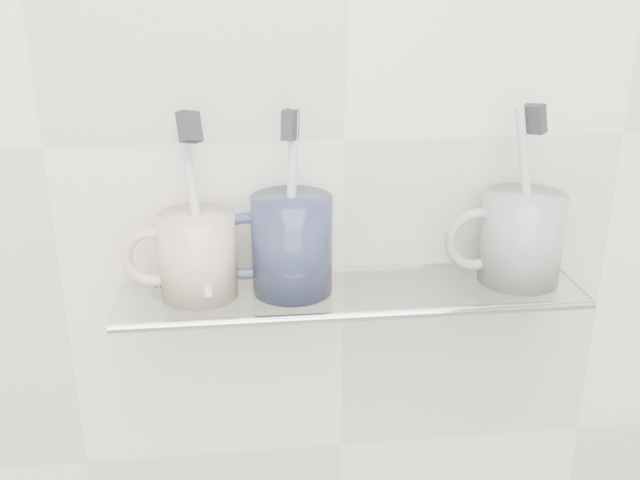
{
  "coord_description": "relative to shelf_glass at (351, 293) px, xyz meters",
  "views": [
    {
      "loc": [
        -0.11,
        0.34,
        1.43
      ],
      "look_at": [
        -0.03,
        1.04,
        1.16
      ],
      "focal_mm": 40.0,
      "sensor_mm": 36.0,
      "label": 1
    }
  ],
  "objects": [
    {
      "name": "wall_back",
      "position": [
        0.0,
        0.06,
        0.15
      ],
      "size": [
        2.5,
        0.0,
        2.5
      ],
      "primitive_type": "plane",
      "rotation": [
        1.57,
        0.0,
        0.0
      ],
      "color": "silver",
      "rests_on": "ground"
    },
    {
      "name": "shelf_glass",
      "position": [
        0.0,
        0.0,
        0.0
      ],
      "size": [
        0.5,
        0.12,
        0.01
      ],
      "primitive_type": "cube",
      "color": "silver",
      "rests_on": "wall_back"
    },
    {
      "name": "shelf_rail",
      "position": [
        0.0,
        -0.06,
        0.0
      ],
      "size": [
        0.5,
        0.01,
        0.01
      ],
      "primitive_type": "cylinder",
      "rotation": [
        0.0,
        1.57,
        0.0
      ],
      "color": "silver",
      "rests_on": "shelf_glass"
    },
    {
      "name": "bracket_left",
      "position": [
        -0.21,
        0.05,
        -0.01
      ],
      "size": [
        0.02,
        0.03,
        0.02
      ],
      "primitive_type": "cylinder",
      "rotation": [
        1.57,
        0.0,
        0.0
      ],
      "color": "silver",
      "rests_on": "wall_back"
    },
    {
      "name": "bracket_right",
      "position": [
        0.21,
        0.05,
        -0.01
      ],
      "size": [
        0.02,
        0.03,
        0.02
      ],
      "primitive_type": "cylinder",
      "rotation": [
        1.57,
        0.0,
        0.0
      ],
      "color": "silver",
      "rests_on": "wall_back"
    },
    {
      "name": "mug_left",
      "position": [
        -0.16,
        0.0,
        0.05
      ],
      "size": [
        0.1,
        0.1,
        0.09
      ],
      "primitive_type": "cylinder",
      "rotation": [
        0.0,
        0.0,
        -0.28
      ],
      "color": "beige",
      "rests_on": "shelf_glass"
    },
    {
      "name": "mug_left_handle",
      "position": [
        -0.21,
        0.0,
        0.05
      ],
      "size": [
        0.07,
        0.01,
        0.07
      ],
      "primitive_type": "torus",
      "rotation": [
        1.57,
        0.0,
        0.0
      ],
      "color": "beige",
      "rests_on": "mug_left"
    },
    {
      "name": "toothbrush_left",
      "position": [
        -0.16,
        0.0,
        0.1
      ],
      "size": [
        0.04,
        0.09,
        0.18
      ],
      "primitive_type": "cylinder",
      "rotation": [
        -0.25,
        -0.37,
        -0.69
      ],
      "color": "silver",
      "rests_on": "mug_left"
    },
    {
      "name": "bristles_left",
      "position": [
        -0.16,
        0.0,
        0.19
      ],
      "size": [
        0.03,
        0.03,
        0.04
      ],
      "primitive_type": "cube",
      "rotation": [
        -0.25,
        -0.37,
        -0.69
      ],
      "color": "#282C2F",
      "rests_on": "toothbrush_left"
    },
    {
      "name": "mug_center",
      "position": [
        -0.06,
        0.0,
        0.06
      ],
      "size": [
        0.1,
        0.1,
        0.11
      ],
      "primitive_type": "cylinder",
      "rotation": [
        0.0,
        0.0,
        -0.2
      ],
      "color": "#1F2641",
      "rests_on": "shelf_glass"
    },
    {
      "name": "mug_center_handle",
      "position": [
        -0.11,
        0.0,
        0.06
      ],
      "size": [
        0.08,
        0.01,
        0.08
      ],
      "primitive_type": "torus",
      "rotation": [
        1.57,
        0.0,
        0.0
      ],
      "color": "#1F2641",
      "rests_on": "mug_center"
    },
    {
      "name": "toothbrush_center",
      "position": [
        -0.06,
        0.0,
        0.1
      ],
      "size": [
        0.02,
        0.03,
        0.19
      ],
      "primitive_type": "cylinder",
      "rotation": [
        -0.08,
        0.02,
        -0.41
      ],
      "color": "silver",
      "rests_on": "mug_center"
    },
    {
      "name": "bristles_center",
      "position": [
        -0.06,
        0.0,
        0.19
      ],
      "size": [
        0.02,
        0.03,
        0.03
      ],
      "primitive_type": "cube",
      "rotation": [
        -0.08,
        0.02,
        -0.41
      ],
      "color": "#282C2F",
      "rests_on": "toothbrush_center"
    },
    {
      "name": "mug_right",
      "position": [
        0.19,
        0.0,
        0.05
      ],
      "size": [
        0.11,
        0.11,
        0.1
      ],
      "primitive_type": "cylinder",
      "rotation": [
        0.0,
        0.0,
        0.31
      ],
      "color": "white",
      "rests_on": "shelf_glass"
    },
    {
      "name": "mug_right_handle",
      "position": [
        0.14,
        0.0,
        0.05
      ],
      "size": [
        0.07,
        0.01,
        0.07
      ],
      "primitive_type": "torus",
      "rotation": [
        1.57,
        0.0,
        0.0
      ],
      "color": "white",
      "rests_on": "mug_right"
    },
    {
      "name": "toothbrush_right",
      "position": [
        0.19,
        0.0,
        0.1
      ],
      "size": [
        0.05,
        0.02,
        0.19
      ],
      "primitive_type": "cylinder",
      "rotation": [
        -0.1,
        -0.17,
        0.65
      ],
      "color": "beige",
      "rests_on": "mug_right"
    },
    {
      "name": "bristles_right",
      "position": [
        0.19,
        0.0,
        0.19
      ],
      "size": [
        0.03,
        0.03,
        0.03
      ],
      "primitive_type": "cube",
      "rotation": [
        -0.1,
        -0.17,
        0.65
      ],
      "color": "#282C2F",
      "rests_on": "toothbrush_right"
    },
    {
      "name": "chrome_cap",
      "position": [
        0.21,
        0.0,
        0.01
      ],
      "size": [
        0.03,
        0.03,
        0.01
      ],
      "primitive_type": "cylinder",
      "color": "silver",
      "rests_on": "shelf_glass"
    }
  ]
}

